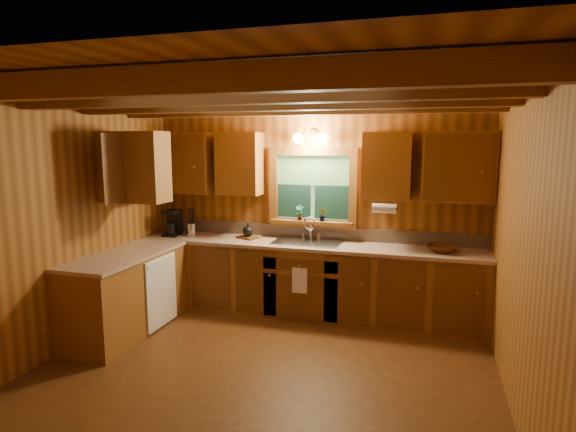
# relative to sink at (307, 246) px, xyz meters

# --- Properties ---
(room) EXTENTS (4.20, 4.20, 4.20)m
(room) POSITION_rel_sink_xyz_m (0.00, -1.60, 0.44)
(room) COLOR #553114
(room) RESTS_ON ground
(ceiling_beams) EXTENTS (4.20, 2.54, 0.18)m
(ceiling_beams) POSITION_rel_sink_xyz_m (0.00, -1.60, 1.63)
(ceiling_beams) COLOR brown
(ceiling_beams) RESTS_ON room
(base_cabinets) EXTENTS (4.20, 2.22, 0.86)m
(base_cabinets) POSITION_rel_sink_xyz_m (-0.49, -0.32, -0.43)
(base_cabinets) COLOR brown
(base_cabinets) RESTS_ON ground
(countertop) EXTENTS (4.20, 2.24, 0.04)m
(countertop) POSITION_rel_sink_xyz_m (-0.48, -0.31, 0.02)
(countertop) COLOR tan
(countertop) RESTS_ON base_cabinets
(backsplash) EXTENTS (4.20, 0.02, 0.16)m
(backsplash) POSITION_rel_sink_xyz_m (0.00, 0.28, 0.12)
(backsplash) COLOR tan
(backsplash) RESTS_ON room
(dishwasher_panel) EXTENTS (0.02, 0.60, 0.80)m
(dishwasher_panel) POSITION_rel_sink_xyz_m (-1.47, -0.92, -0.43)
(dishwasher_panel) COLOR white
(dishwasher_panel) RESTS_ON base_cabinets
(upper_cabinets) EXTENTS (4.19, 1.77, 0.78)m
(upper_cabinets) POSITION_rel_sink_xyz_m (-0.56, -0.18, 0.98)
(upper_cabinets) COLOR brown
(upper_cabinets) RESTS_ON room
(window) EXTENTS (1.12, 0.08, 1.00)m
(window) POSITION_rel_sink_xyz_m (0.00, 0.26, 0.67)
(window) COLOR brown
(window) RESTS_ON room
(window_sill) EXTENTS (1.06, 0.14, 0.04)m
(window_sill) POSITION_rel_sink_xyz_m (0.00, 0.22, 0.26)
(window_sill) COLOR brown
(window_sill) RESTS_ON room
(wall_sconce) EXTENTS (0.45, 0.21, 0.17)m
(wall_sconce) POSITION_rel_sink_xyz_m (0.00, 0.14, 1.31)
(wall_sconce) COLOR black
(wall_sconce) RESTS_ON room
(paper_towel_roll) EXTENTS (0.27, 0.11, 0.11)m
(paper_towel_roll) POSITION_rel_sink_xyz_m (0.92, -0.07, 0.51)
(paper_towel_roll) COLOR white
(paper_towel_roll) RESTS_ON upper_cabinets
(dish_towel) EXTENTS (0.18, 0.01, 0.30)m
(dish_towel) POSITION_rel_sink_xyz_m (0.00, -0.34, -0.34)
(dish_towel) COLOR white
(dish_towel) RESTS_ON base_cabinets
(sink) EXTENTS (0.82, 0.48, 0.43)m
(sink) POSITION_rel_sink_xyz_m (0.00, 0.00, 0.00)
(sink) COLOR silver
(sink) RESTS_ON countertop
(coffee_maker) EXTENTS (0.19, 0.24, 0.34)m
(coffee_maker) POSITION_rel_sink_xyz_m (-1.80, -0.06, 0.21)
(coffee_maker) COLOR black
(coffee_maker) RESTS_ON countertop
(utensil_crock) EXTENTS (0.13, 0.13, 0.37)m
(utensil_crock) POSITION_rel_sink_xyz_m (-1.57, 0.01, 0.13)
(utensil_crock) COLOR silver
(utensil_crock) RESTS_ON countertop
(cutting_board) EXTENTS (0.31, 0.28, 0.02)m
(cutting_board) POSITION_rel_sink_xyz_m (-0.79, 0.05, 0.06)
(cutting_board) COLOR #5A3313
(cutting_board) RESTS_ON countertop
(teakettle) EXTENTS (0.14, 0.14, 0.17)m
(teakettle) POSITION_rel_sink_xyz_m (-0.79, 0.05, 0.14)
(teakettle) COLOR black
(teakettle) RESTS_ON cutting_board
(wicker_basket) EXTENTS (0.37, 0.37, 0.08)m
(wicker_basket) POSITION_rel_sink_xyz_m (1.56, -0.04, 0.08)
(wicker_basket) COLOR #48230C
(wicker_basket) RESTS_ON countertop
(potted_plant_left) EXTENTS (0.11, 0.09, 0.20)m
(potted_plant_left) POSITION_rel_sink_xyz_m (-0.15, 0.20, 0.38)
(potted_plant_left) COLOR #5A3313
(potted_plant_left) RESTS_ON window_sill
(potted_plant_right) EXTENTS (0.11, 0.09, 0.16)m
(potted_plant_right) POSITION_rel_sink_xyz_m (0.15, 0.20, 0.37)
(potted_plant_right) COLOR #5A3313
(potted_plant_right) RESTS_ON window_sill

